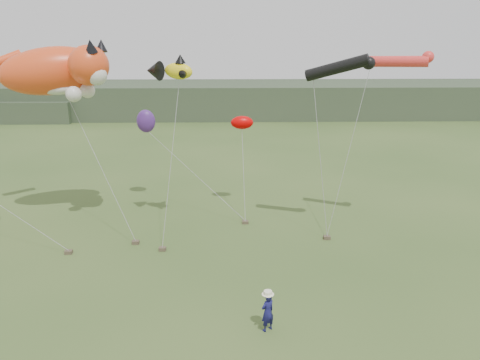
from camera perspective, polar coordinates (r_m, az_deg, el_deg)
name	(u,v)px	position (r m, az deg, el deg)	size (l,w,h in m)	color
ground	(207,299)	(18.58, -4.11, -14.30)	(120.00, 120.00, 0.00)	#385123
headland	(198,100)	(61.16, -5.20, 9.70)	(90.00, 13.00, 4.00)	#2D3D28
festival_attendant	(268,312)	(16.51, 3.38, -15.76)	(0.52, 0.34, 1.42)	#161552
sandbag_anchors	(191,240)	(23.32, -6.01, -7.28)	(12.68, 3.74, 0.17)	brown
cat_kite	(60,71)	(25.44, -21.08, 12.35)	(6.89, 3.94, 3.02)	#EC471B
fish_kite	(169,70)	(22.85, -8.62, 13.08)	(2.54, 1.67, 1.23)	yellow
tube_kites	(371,64)	(23.02, 15.70, 13.46)	(6.03, 2.60, 1.39)	black
misc_kites	(182,122)	(27.21, -7.05, 7.07)	(6.75, 1.97, 1.33)	#D70001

